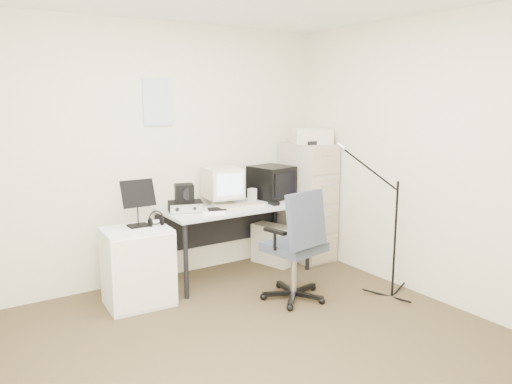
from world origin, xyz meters
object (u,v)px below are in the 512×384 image
desk (236,240)px  office_chair (294,244)px  filing_cabinet (307,201)px  side_cart (138,267)px

desk → office_chair: size_ratio=1.47×
filing_cabinet → desk: bearing=-178.2°
filing_cabinet → office_chair: filing_cabinet is taller
filing_cabinet → office_chair: size_ratio=1.27×
desk → side_cart: size_ratio=2.19×
filing_cabinet → desk: 0.99m
filing_cabinet → desk: filing_cabinet is taller
side_cart → office_chair: bearing=-25.0°
filing_cabinet → office_chair: 1.22m
filing_cabinet → desk: (-0.95, -0.03, -0.29)m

